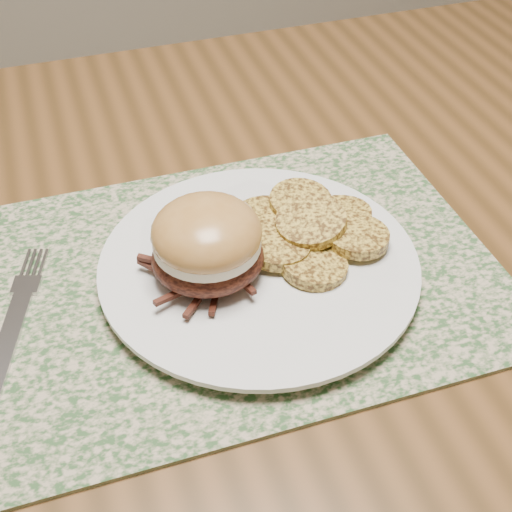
{
  "coord_description": "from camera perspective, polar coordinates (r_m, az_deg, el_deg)",
  "views": [
    {
      "loc": [
        -0.02,
        -0.45,
        1.18
      ],
      "look_at": [
        0.12,
        -0.04,
        0.79
      ],
      "focal_mm": 50.0,
      "sensor_mm": 36.0,
      "label": 1
    }
  ],
  "objects": [
    {
      "name": "dining_table",
      "position": [
        0.68,
        -10.36,
        -7.41
      ],
      "size": [
        1.5,
        0.9,
        0.75
      ],
      "color": "brown",
      "rests_on": "ground"
    },
    {
      "name": "pork_sandwich",
      "position": [
        0.58,
        -3.94,
        1.01
      ],
      "size": [
        0.1,
        0.1,
        0.07
      ],
      "rotation": [
        0.0,
        0.0,
        -0.12
      ],
      "color": "black",
      "rests_on": "dinner_plate"
    },
    {
      "name": "fork",
      "position": [
        0.61,
        -18.91,
        -5.47
      ],
      "size": [
        0.08,
        0.19,
        0.0
      ],
      "rotation": [
        0.0,
        0.0,
        -0.31
      ],
      "color": "#B0B0B7",
      "rests_on": "placemat"
    },
    {
      "name": "dinner_plate",
      "position": [
        0.62,
        0.24,
        -0.91
      ],
      "size": [
        0.26,
        0.26,
        0.02
      ],
      "primitive_type": "cylinder",
      "color": "silver",
      "rests_on": "placemat"
    },
    {
      "name": "roasted_potatoes",
      "position": [
        0.63,
        4.14,
        2.2
      ],
      "size": [
        0.14,
        0.15,
        0.04
      ],
      "color": "gold",
      "rests_on": "dinner_plate"
    },
    {
      "name": "placemat",
      "position": [
        0.62,
        -1.44,
        -1.53
      ],
      "size": [
        0.45,
        0.33,
        0.0
      ],
      "primitive_type": "cube",
      "color": "#2E4F28",
      "rests_on": "dining_table"
    }
  ]
}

